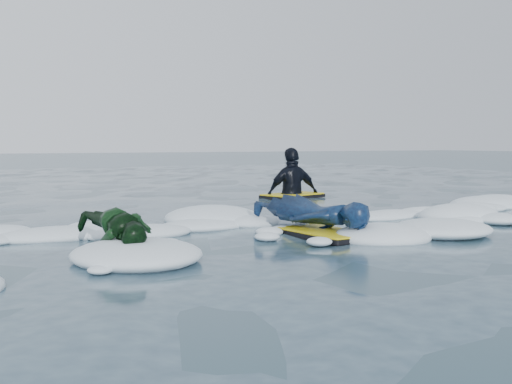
{
  "coord_description": "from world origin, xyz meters",
  "views": [
    {
      "loc": [
        -3.92,
        -5.59,
        1.05
      ],
      "look_at": [
        -0.11,
        1.6,
        0.42
      ],
      "focal_mm": 45.0,
      "sensor_mm": 36.0,
      "label": 1
    }
  ],
  "objects": [
    {
      "name": "ground",
      "position": [
        0.0,
        0.0,
        0.0
      ],
      "size": [
        120.0,
        120.0,
        0.0
      ],
      "primitive_type": "plane",
      "color": "#1A343E",
      "rests_on": "ground"
    },
    {
      "name": "foam_band",
      "position": [
        0.0,
        1.03,
        0.0
      ],
      "size": [
        12.0,
        3.1,
        0.3
      ],
      "primitive_type": null,
      "color": "white",
      "rests_on": "ground"
    },
    {
      "name": "prone_woman_unit",
      "position": [
        0.05,
        0.49,
        0.22
      ],
      "size": [
        0.87,
        1.75,
        0.44
      ],
      "rotation": [
        0.0,
        0.0,
        1.66
      ],
      "color": "black",
      "rests_on": "ground"
    },
    {
      "name": "prone_child_unit",
      "position": [
        -2.27,
        0.2,
        0.23
      ],
      "size": [
        0.6,
        1.19,
        0.44
      ],
      "rotation": [
        0.0,
        0.0,
        1.84
      ],
      "color": "black",
      "rests_on": "ground"
    },
    {
      "name": "waiting_rider_unit",
      "position": [
        2.34,
        4.76,
        0.06
      ],
      "size": [
        1.35,
        0.98,
        1.81
      ],
      "rotation": [
        0.0,
        0.0,
        0.29
      ],
      "color": "black",
      "rests_on": "ground"
    }
  ]
}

